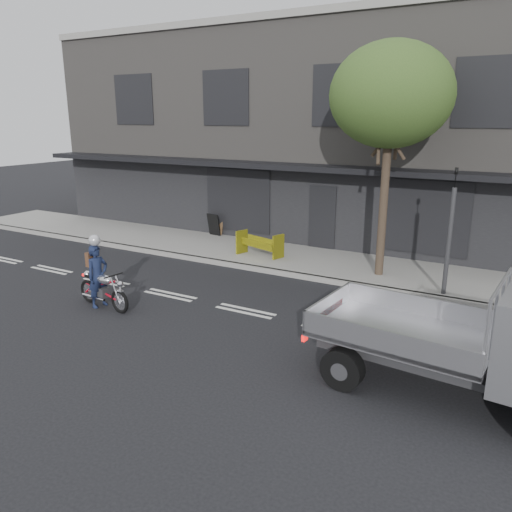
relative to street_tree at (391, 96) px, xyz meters
The scene contains 10 objects.
ground 7.09m from the street_tree, 117.65° to the right, with size 80.00×80.00×0.00m, color black.
sidewalk 5.67m from the street_tree, 167.20° to the left, with size 32.00×3.20×0.15m, color gray.
kerb 5.75m from the street_tree, 153.43° to the right, with size 32.00×0.20×0.15m, color gray.
building_main 7.54m from the street_tree, 107.22° to the left, with size 26.00×10.00×8.00m, color slate.
street_tree is the anchor object (origin of this frame).
traffic_light_pole 4.23m from the street_tree, 23.03° to the right, with size 0.12×0.12×3.50m.
motorcycle 9.28m from the street_tree, 133.89° to the right, with size 1.89×0.55×0.98m.
rider 9.21m from the street_tree, 134.66° to the right, with size 0.59×0.39×1.62m, color #161E3C.
construction_barrier 6.26m from the street_tree, behind, with size 1.52×0.61×0.85m, color yellow, non-canonical shape.
sandwich_board 8.76m from the street_tree, 165.92° to the left, with size 0.55×0.37×0.88m, color black, non-canonical shape.
Camera 1 is at (5.95, -10.12, 4.74)m, focal length 35.00 mm.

